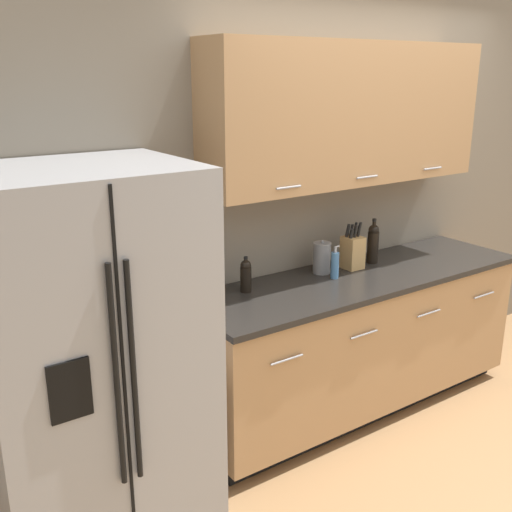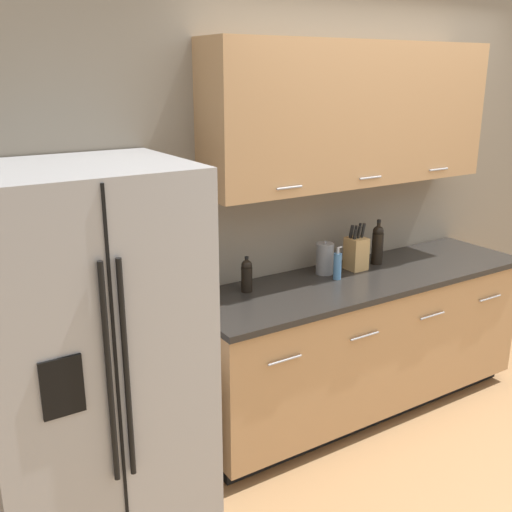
{
  "view_description": "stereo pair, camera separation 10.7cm",
  "coord_description": "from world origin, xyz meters",
  "px_view_note": "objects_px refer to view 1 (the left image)",
  "views": [
    {
      "loc": [
        -2.7,
        -1.42,
        2.07
      ],
      "look_at": [
        -1.0,
        1.05,
        1.15
      ],
      "focal_mm": 42.0,
      "sensor_mm": 36.0,
      "label": 1
    },
    {
      "loc": [
        -2.61,
        -1.48,
        2.07
      ],
      "look_at": [
        -1.0,
        1.05,
        1.15
      ],
      "focal_mm": 42.0,
      "sensor_mm": 36.0,
      "label": 2
    }
  ],
  "objects_px": {
    "refrigerator": "(91,358)",
    "steel_canister": "(322,258)",
    "knife_block": "(352,251)",
    "oil_bottle": "(246,275)",
    "wine_bottle": "(373,243)",
    "soap_dispenser": "(335,265)"
  },
  "relations": [
    {
      "from": "knife_block",
      "to": "steel_canister",
      "type": "bearing_deg",
      "value": 170.41
    },
    {
      "from": "knife_block",
      "to": "steel_canister",
      "type": "xyz_separation_m",
      "value": [
        -0.22,
        0.04,
        -0.01
      ]
    },
    {
      "from": "knife_block",
      "to": "soap_dispenser",
      "type": "height_order",
      "value": "knife_block"
    },
    {
      "from": "refrigerator",
      "to": "knife_block",
      "type": "height_order",
      "value": "refrigerator"
    },
    {
      "from": "soap_dispenser",
      "to": "oil_bottle",
      "type": "height_order",
      "value": "oil_bottle"
    },
    {
      "from": "refrigerator",
      "to": "steel_canister",
      "type": "relative_size",
      "value": 8.25
    },
    {
      "from": "oil_bottle",
      "to": "steel_canister",
      "type": "distance_m",
      "value": 0.56
    },
    {
      "from": "soap_dispenser",
      "to": "steel_canister",
      "type": "xyz_separation_m",
      "value": [
        -0.0,
        0.12,
        0.01
      ]
    },
    {
      "from": "steel_canister",
      "to": "oil_bottle",
      "type": "bearing_deg",
      "value": -178.93
    },
    {
      "from": "knife_block",
      "to": "steel_canister",
      "type": "height_order",
      "value": "knife_block"
    },
    {
      "from": "soap_dispenser",
      "to": "oil_bottle",
      "type": "distance_m",
      "value": 0.57
    },
    {
      "from": "refrigerator",
      "to": "soap_dispenser",
      "type": "distance_m",
      "value": 1.54
    },
    {
      "from": "soap_dispenser",
      "to": "steel_canister",
      "type": "bearing_deg",
      "value": 90.05
    },
    {
      "from": "knife_block",
      "to": "oil_bottle",
      "type": "bearing_deg",
      "value": 178.07
    },
    {
      "from": "refrigerator",
      "to": "oil_bottle",
      "type": "bearing_deg",
      "value": 12.59
    },
    {
      "from": "soap_dispenser",
      "to": "wine_bottle",
      "type": "bearing_deg",
      "value": 12.99
    },
    {
      "from": "knife_block",
      "to": "wine_bottle",
      "type": "xyz_separation_m",
      "value": [
        0.19,
        0.01,
        0.02
      ]
    },
    {
      "from": "oil_bottle",
      "to": "knife_block",
      "type": "bearing_deg",
      "value": -1.93
    },
    {
      "from": "steel_canister",
      "to": "wine_bottle",
      "type": "bearing_deg",
      "value": -3.54
    },
    {
      "from": "refrigerator",
      "to": "soap_dispenser",
      "type": "bearing_deg",
      "value": 4.04
    },
    {
      "from": "knife_block",
      "to": "wine_bottle",
      "type": "distance_m",
      "value": 0.19
    },
    {
      "from": "refrigerator",
      "to": "oil_bottle",
      "type": "xyz_separation_m",
      "value": [
        0.97,
        0.22,
        0.14
      ]
    }
  ]
}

